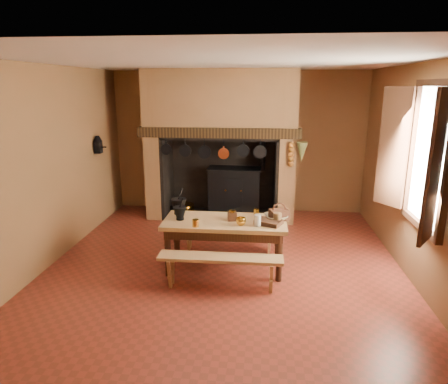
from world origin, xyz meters
name	(u,v)px	position (x,y,z in m)	size (l,w,h in m)	color
floor	(225,265)	(0.00, 0.00, 0.00)	(5.50, 5.50, 0.00)	maroon
ceiling	(225,62)	(0.00, 0.00, 2.80)	(5.50, 5.50, 0.00)	silver
back_wall	(238,142)	(0.00, 2.75, 1.40)	(5.00, 0.02, 2.80)	brown
wall_left	(49,167)	(-2.50, 0.00, 1.40)	(0.02, 5.50, 2.80)	brown
wall_right	(417,174)	(2.50, 0.00, 1.40)	(0.02, 5.50, 2.80)	brown
wall_front	(185,252)	(0.00, -2.75, 1.40)	(5.00, 0.02, 2.80)	brown
chimney_breast	(221,124)	(-0.30, 2.31, 1.81)	(2.95, 0.96, 2.80)	brown
iron_range	(235,190)	(-0.04, 2.45, 0.48)	(1.12, 0.55, 1.60)	black
hearth_pans	(183,211)	(-1.05, 2.22, 0.09)	(0.51, 0.62, 0.20)	gold
hanging_pans	(216,152)	(-0.34, 1.81, 1.36)	(1.92, 0.29, 0.27)	black
onion_string	(291,155)	(1.00, 1.79, 1.33)	(0.12, 0.10, 0.46)	#B66D21
herb_bunch	(302,152)	(1.18, 1.79, 1.38)	(0.20, 0.20, 0.35)	brown
window	(420,157)	(2.35, -0.40, 1.70)	(0.39, 1.75, 1.76)	white
wall_coffee_mill	(98,143)	(-2.42, 1.55, 1.52)	(0.23, 0.16, 0.31)	black
work_table	(225,228)	(0.01, -0.10, 0.61)	(1.67, 0.74, 0.73)	#A7854C
bench_front	(220,264)	(0.01, -0.67, 0.33)	(1.57, 0.27, 0.44)	#A7854C
bench_back	(229,231)	(0.01, 0.54, 0.32)	(1.54, 0.27, 0.43)	#A7854C
mortar_large	(179,205)	(-0.67, 0.10, 0.85)	(0.23, 0.23, 0.38)	black
mortar_small	(180,213)	(-0.60, -0.14, 0.83)	(0.18, 0.18, 0.31)	black
coffee_grinder	(232,215)	(0.11, -0.10, 0.79)	(0.17, 0.14, 0.18)	#321D10
brass_mug_a	(196,223)	(-0.34, -0.40, 0.77)	(0.09, 0.09, 0.10)	gold
brass_mug_b	(256,212)	(0.44, 0.18, 0.77)	(0.08, 0.08, 0.09)	gold
mixing_bowl	(276,217)	(0.71, -0.02, 0.76)	(0.31, 0.31, 0.08)	beige
stoneware_crock	(277,218)	(0.72, -0.15, 0.80)	(0.11, 0.11, 0.14)	brown
glass_jar	(258,220)	(0.46, -0.29, 0.80)	(0.09, 0.09, 0.15)	beige
wicker_basket	(279,214)	(0.75, 0.00, 0.80)	(0.29, 0.25, 0.24)	#442114
wooden_tray	(269,222)	(0.61, -0.20, 0.75)	(0.33, 0.24, 0.06)	#321D10
brass_cup	(241,221)	(0.24, -0.28, 0.78)	(0.13, 0.13, 0.10)	gold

